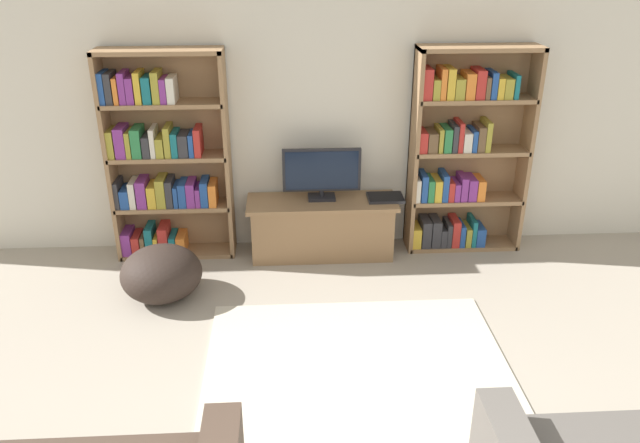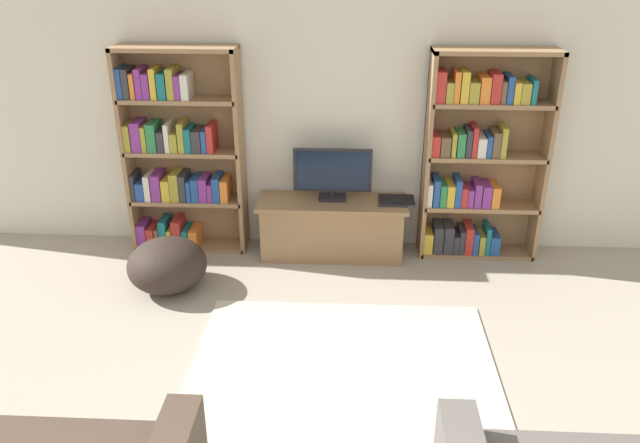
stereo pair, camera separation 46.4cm
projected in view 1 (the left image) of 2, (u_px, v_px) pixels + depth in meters
The scene contains 8 objects.
wall_back at pixel (309, 106), 5.42m from camera, with size 8.80×0.06×2.60m.
bookshelf_left at pixel (164, 160), 5.37m from camera, with size 1.03×0.30×1.83m.
bookshelf_right at pixel (462, 154), 5.51m from camera, with size 1.03×0.30×1.83m.
tv_stand at pixel (322, 227), 5.60m from camera, with size 1.32×0.46×0.52m.
television at pixel (322, 173), 5.43m from camera, with size 0.68×0.16×0.46m.
laptop at pixel (385, 197), 5.53m from camera, with size 0.32×0.24×0.03m.
area_rug at pixel (357, 364), 4.22m from camera, with size 2.04×1.54×0.02m.
beanbag_ottoman at pixel (161, 273), 4.94m from camera, with size 0.64×0.64×0.43m, color #2D231E.
Camera 1 is at (-0.22, -1.12, 2.65)m, focal length 35.00 mm.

